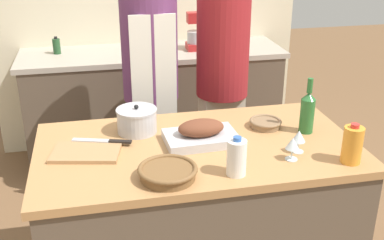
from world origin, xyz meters
The scene contains 18 objects.
kitchen_island centered at (0.00, 0.00, 0.44)m, with size 1.58×0.86×0.88m.
back_counter centered at (0.00, 1.63, 0.46)m, with size 2.08×0.60×0.92m.
roasting_pan centered at (0.02, 0.03, 0.92)m, with size 0.37×0.25×0.12m.
wicker_basket centered at (-0.20, -0.29, 0.91)m, with size 0.26×0.26×0.05m.
cutting_board centered at (-0.54, 0.02, 0.89)m, with size 0.35×0.27×0.02m.
stock_pot centered at (-0.27, 0.22, 0.94)m, with size 0.21×0.21×0.15m.
mixing_bowl centered at (0.40, 0.14, 0.90)m, with size 0.17×0.17×0.04m.
juice_jug centered at (0.65, -0.32, 0.97)m, with size 0.09×0.09×0.19m.
milk_jug centered at (0.10, -0.31, 0.96)m, with size 0.09×0.09×0.18m.
wine_bottle_green centered at (0.59, 0.04, 0.99)m, with size 0.07×0.07×0.29m.
wine_glass_left centered at (0.45, -0.17, 0.96)m, with size 0.06×0.06×0.11m.
wine_glass_right centered at (0.39, -0.24, 0.96)m, with size 0.06×0.06×0.11m.
knife_chef centered at (-0.45, 0.10, 0.90)m, with size 0.29×0.12×0.01m.
stand_mixer centered at (0.36, 1.60, 1.05)m, with size 0.18×0.14×0.30m.
condiment_bottle_tall centered at (-0.01, 1.58, 0.99)m, with size 0.06×0.06×0.16m.
condiment_bottle_short centered at (-0.74, 1.71, 0.98)m, with size 0.06×0.06×0.13m.
person_cook_aproned centered at (-0.11, 0.88, 0.93)m, with size 0.36×0.36×1.69m.
person_cook_guest centered at (0.36, 0.87, 0.92)m, with size 0.34×0.34×1.67m.
Camera 1 is at (-0.47, -2.07, 1.93)m, focal length 45.00 mm.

